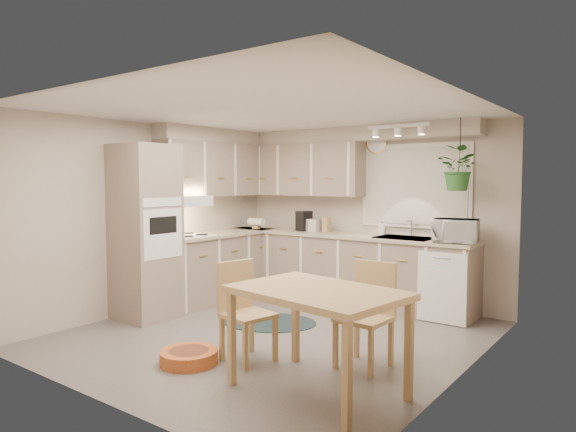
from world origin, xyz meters
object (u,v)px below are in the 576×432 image
object	(u,v)px
chair_left	(248,312)
dining_table	(317,341)
braided_rug	(269,322)
chair_back	(364,316)
microwave	(456,228)
pet_bed	(189,357)

from	to	relation	value
chair_left	dining_table	bearing A→B (deg)	87.47
braided_rug	dining_table	bearing A→B (deg)	-40.67
chair_back	microwave	size ratio (longest dim) A/B	1.85
dining_table	microwave	world-z (taller)	microwave
chair_left	braided_rug	world-z (taller)	chair_left
microwave	pet_bed	bearing A→B (deg)	-128.21
dining_table	microwave	xyz separation A→B (m)	(0.18, 2.68, 0.70)
dining_table	braided_rug	distance (m)	2.07
chair_back	braided_rug	size ratio (longest dim) A/B	0.83
dining_table	pet_bed	bearing A→B (deg)	-172.50
pet_bed	microwave	size ratio (longest dim) A/B	1.05
chair_back	braided_rug	xyz separation A→B (m)	(-1.58, 0.63, -0.46)
dining_table	pet_bed	distance (m)	1.34
dining_table	chair_back	world-z (taller)	chair_back
chair_left	pet_bed	bearing A→B (deg)	-35.21
chair_back	microwave	xyz separation A→B (m)	(0.15, 1.98, 0.64)
dining_table	pet_bed	size ratio (longest dim) A/B	2.48
dining_table	microwave	bearing A→B (deg)	86.07
braided_rug	microwave	distance (m)	2.46
chair_left	microwave	world-z (taller)	microwave
pet_bed	microwave	xyz separation A→B (m)	(1.47, 2.85, 1.05)
chair_left	braided_rug	xyz separation A→B (m)	(-0.65, 1.11, -0.45)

